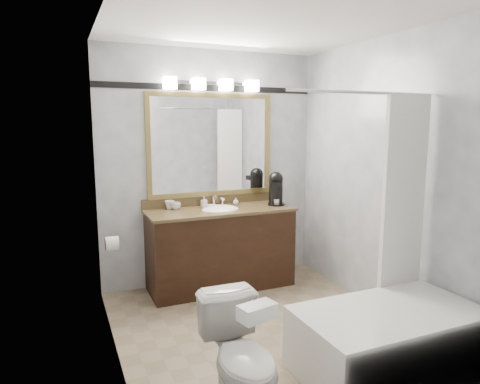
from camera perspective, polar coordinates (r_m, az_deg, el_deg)
name	(u,v)px	position (r m, az deg, el deg)	size (l,w,h in m)	color
room	(264,183)	(3.47, 3.22, 1.17)	(2.42, 2.62, 2.52)	gray
vanity	(221,247)	(4.56, -2.62, -7.29)	(1.53, 0.58, 0.97)	black
mirror	(211,145)	(4.63, -3.88, 6.25)	(1.40, 0.04, 1.10)	olive
vanity_light_bar	(212,84)	(4.59, -3.73, 14.14)	(1.02, 0.14, 0.12)	silver
accent_stripe	(210,88)	(4.65, -4.01, 13.67)	(2.40, 0.01, 0.06)	black
bathtub	(389,331)	(3.35, 19.31, -17.07)	(1.30, 0.75, 1.96)	white
tp_roll	(112,243)	(3.90, -16.71, -6.58)	(0.12, 0.12, 0.11)	white
toilet	(242,358)	(2.74, 0.24, -21.29)	(0.38, 0.67, 0.68)	white
tissue_box	(257,312)	(2.39, 2.33, -15.67)	(0.21, 0.11, 0.08)	white
coffee_maker	(276,188)	(4.71, 4.80, 0.59)	(0.20, 0.23, 0.36)	black
cup_left	(176,206)	(4.47, -8.53, -1.84)	(0.10, 0.10, 0.08)	white
cup_right	(170,205)	(4.50, -9.36, -1.70)	(0.10, 0.10, 0.09)	white
soap_bottle_a	(204,202)	(4.55, -4.83, -1.33)	(0.05, 0.05, 0.12)	white
soap_bottle_b	(236,201)	(4.69, -0.55, -1.22)	(0.06, 0.06, 0.08)	white
soap_bar	(212,206)	(4.55, -3.79, -1.87)	(0.09, 0.06, 0.03)	beige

